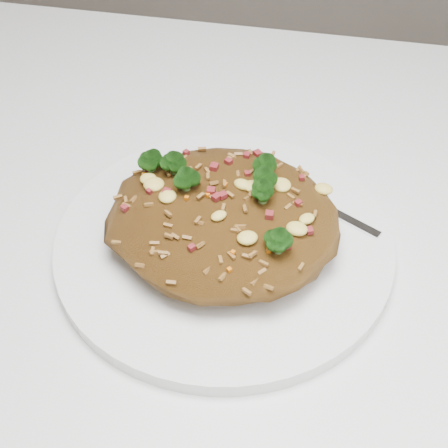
# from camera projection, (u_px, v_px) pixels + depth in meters

# --- Properties ---
(dining_table) EXTENTS (1.20, 0.80, 0.75)m
(dining_table) POSITION_uv_depth(u_px,v_px,m) (332.00, 331.00, 0.59)
(dining_table) COLOR silver
(dining_table) RESTS_ON ground
(plate) EXTENTS (0.29, 0.29, 0.01)m
(plate) POSITION_uv_depth(u_px,v_px,m) (224.00, 242.00, 0.54)
(plate) COLOR white
(plate) RESTS_ON dining_table
(fried_rice) EXTENTS (0.20, 0.18, 0.07)m
(fried_rice) POSITION_uv_depth(u_px,v_px,m) (224.00, 211.00, 0.52)
(fried_rice) COLOR brown
(fried_rice) RESTS_ON plate
(fork) EXTENTS (0.15, 0.09, 0.00)m
(fork) POSITION_uv_depth(u_px,v_px,m) (309.00, 199.00, 0.57)
(fork) COLOR silver
(fork) RESTS_ON plate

